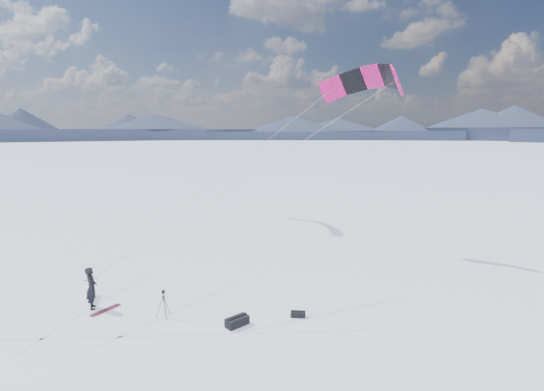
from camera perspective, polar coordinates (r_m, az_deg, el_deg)
name	(u,v)px	position (r m, az deg, el deg)	size (l,w,h in m)	color
ground	(187,323)	(16.81, -12.16, -17.55)	(1800.00, 1800.00, 0.00)	white
horizon_hills	(183,203)	(15.25, -12.78, -1.08)	(704.84, 706.81, 10.85)	#1A2033
snow_tracks	(135,331)	(16.73, -19.24, -18.00)	(13.93, 9.84, 0.01)	#AFBFE0
snowkiter	(93,308)	(19.23, -24.48, -14.63)	(0.67, 0.44, 1.84)	black
snowboard	(106,310)	(18.80, -22.96, -15.03)	(1.35, 0.25, 0.04)	maroon
tripod	(164,300)	(17.17, -15.42, -14.35)	(0.59, 0.56, 1.15)	black
gear_bag_a	(237,321)	(16.23, -5.07, -17.67)	(1.01, 0.72, 0.41)	black
gear_bag_b	(298,314)	(16.89, 3.80, -16.75)	(0.67, 0.54, 0.27)	black
power_kite	(366,82)	(24.16, 13.39, 15.69)	(16.24, 6.45, 9.97)	#CE0F64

